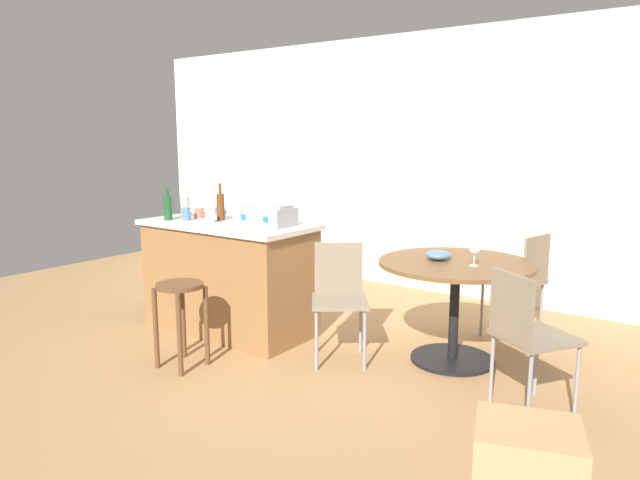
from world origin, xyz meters
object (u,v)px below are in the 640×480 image
(cup_3, at_px, (186,214))
(wine_glass, at_px, (475,251))
(wooden_stool, at_px, (180,305))
(cup_2, at_px, (199,213))
(bottle_2, at_px, (168,207))
(folding_chair_far, at_px, (526,331))
(cup_4, at_px, (240,213))
(toolbox, at_px, (266,215))
(cup_0, at_px, (220,213))
(bottle_0, at_px, (221,206))
(dining_table, at_px, (455,285))
(kitchen_island, at_px, (229,276))
(cup_1, at_px, (210,217))
(bottle_1, at_px, (185,206))
(folding_chair_near, at_px, (339,292))
(cardboard_box, at_px, (526,472))
(folding_chair_left, at_px, (521,277))
(serving_bowl, at_px, (438,255))

(cup_3, distance_m, wine_glass, 2.41)
(wooden_stool, relative_size, cup_2, 5.05)
(bottle_2, bearing_deg, wooden_stool, -36.21)
(folding_chair_far, height_order, cup_4, cup_4)
(wooden_stool, bearing_deg, folding_chair_far, 17.68)
(toolbox, relative_size, cup_0, 3.85)
(bottle_0, relative_size, bottle_2, 1.12)
(dining_table, bearing_deg, folding_chair_far, -38.57)
(kitchen_island, distance_m, dining_table, 1.89)
(toolbox, height_order, cup_1, toolbox)
(bottle_0, xyz_separation_m, bottle_1, (-0.38, -0.06, -0.02))
(bottle_2, bearing_deg, folding_chair_near, 7.51)
(bottle_1, distance_m, cup_4, 0.51)
(dining_table, relative_size, folding_chair_far, 1.28)
(bottle_0, relative_size, cardboard_box, 0.71)
(cup_2, bearing_deg, bottle_0, 2.01)
(toolbox, xyz_separation_m, wine_glass, (1.62, 0.33, -0.16))
(folding_chair_left, xyz_separation_m, toolbox, (-1.71, -1.15, 0.49))
(kitchen_island, bearing_deg, cardboard_box, -20.62)
(bottle_0, bearing_deg, dining_table, 11.90)
(cup_2, height_order, cup_4, cup_4)
(cup_1, relative_size, wine_glass, 0.77)
(cup_2, bearing_deg, folding_chair_far, -2.25)
(wine_glass, bearing_deg, folding_chair_far, -42.42)
(kitchen_island, distance_m, cup_3, 0.65)
(kitchen_island, bearing_deg, cup_2, 175.26)
(dining_table, distance_m, folding_chair_near, 0.84)
(folding_chair_left, distance_m, cup_4, 2.40)
(toolbox, bearing_deg, dining_table, 15.20)
(cup_0, bearing_deg, bottle_2, -131.28)
(cup_4, bearing_deg, bottle_0, -120.49)
(toolbox, xyz_separation_m, bottle_1, (-0.87, -0.07, 0.02))
(bottle_0, xyz_separation_m, cup_2, (-0.25, -0.01, -0.08))
(kitchen_island, relative_size, folding_chair_near, 1.74)
(bottle_2, distance_m, cardboard_box, 3.51)
(cup_2, height_order, cardboard_box, cup_2)
(folding_chair_near, relative_size, cup_3, 7.76)
(cup_2, xyz_separation_m, serving_bowl, (2.07, 0.40, -0.19))
(kitchen_island, xyz_separation_m, cup_2, (-0.37, 0.03, 0.51))
(folding_chair_left, distance_m, cup_1, 2.58)
(cup_0, bearing_deg, cardboard_box, -21.35)
(wine_glass, bearing_deg, folding_chair_left, 83.58)
(bottle_2, height_order, cup_1, bottle_2)
(bottle_0, distance_m, cardboard_box, 3.23)
(wooden_stool, distance_m, cup_3, 1.07)
(dining_table, height_order, bottle_1, bottle_1)
(bottle_0, bearing_deg, folding_chair_near, -1.45)
(folding_chair_near, distance_m, wine_glass, 1.01)
(cup_3, relative_size, wine_glass, 0.77)
(toolbox, height_order, cardboard_box, toolbox)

